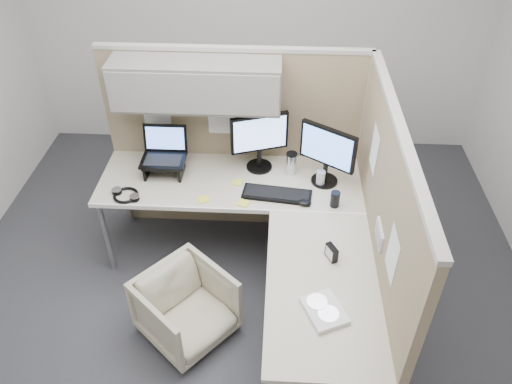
# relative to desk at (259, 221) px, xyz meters

# --- Properties ---
(ground) EXTENTS (4.50, 4.50, 0.00)m
(ground) POSITION_rel_desk_xyz_m (-0.12, -0.13, -0.69)
(ground) COLOR #323237
(ground) RESTS_ON ground
(partition_back) EXTENTS (2.00, 0.36, 1.63)m
(partition_back) POSITION_rel_desk_xyz_m (-0.34, 0.70, 0.41)
(partition_back) COLOR #937F60
(partition_back) RESTS_ON ground
(partition_right) EXTENTS (0.07, 2.03, 1.63)m
(partition_right) POSITION_rel_desk_xyz_m (0.78, -0.19, 0.13)
(partition_right) COLOR #937F60
(partition_right) RESTS_ON ground
(desk) EXTENTS (2.00, 1.98, 0.73)m
(desk) POSITION_rel_desk_xyz_m (0.00, 0.00, 0.00)
(desk) COLOR beige
(desk) RESTS_ON ground
(office_chair) EXTENTS (0.76, 0.76, 0.57)m
(office_chair) POSITION_rel_desk_xyz_m (-0.47, -0.44, -0.40)
(office_chair) COLOR beige
(office_chair) RESTS_ON ground
(monitor_left) EXTENTS (0.43, 0.20, 0.47)m
(monitor_left) POSITION_rel_desk_xyz_m (-0.02, 0.58, 0.32)
(monitor_left) COLOR black
(monitor_left) RESTS_ON desk
(monitor_right) EXTENTS (0.39, 0.27, 0.47)m
(monitor_right) POSITION_rel_desk_xyz_m (0.47, 0.43, 0.32)
(monitor_right) COLOR black
(monitor_right) RESTS_ON desk
(laptop_station) EXTENTS (0.33, 0.28, 0.35)m
(laptop_station) POSITION_rel_desk_xyz_m (-0.74, 0.49, 0.18)
(laptop_station) COLOR black
(laptop_station) RESTS_ON desk
(keyboard) EXTENTS (0.52, 0.23, 0.02)m
(keyboard) POSITION_rel_desk_xyz_m (0.12, 0.24, 0.05)
(keyboard) COLOR black
(keyboard) RESTS_ON desk
(mouse) EXTENTS (0.11, 0.08, 0.04)m
(mouse) POSITION_rel_desk_xyz_m (0.32, 0.15, 0.06)
(mouse) COLOR black
(mouse) RESTS_ON desk
(travel_mug) EXTENTS (0.08, 0.08, 0.18)m
(travel_mug) POSITION_rel_desk_xyz_m (0.22, 0.52, 0.13)
(travel_mug) COLOR silver
(travel_mug) RESTS_ON desk
(soda_can_green) EXTENTS (0.07, 0.07, 0.12)m
(soda_can_green) POSITION_rel_desk_xyz_m (0.53, 0.15, 0.10)
(soda_can_green) COLOR black
(soda_can_green) RESTS_ON desk
(soda_can_silver) EXTENTS (0.07, 0.07, 0.12)m
(soda_can_silver) POSITION_rel_desk_xyz_m (0.44, 0.39, 0.10)
(soda_can_silver) COLOR silver
(soda_can_silver) RESTS_ON desk
(sticky_note_d) EXTENTS (0.09, 0.09, 0.01)m
(sticky_note_d) POSITION_rel_desk_xyz_m (-0.18, 0.38, 0.05)
(sticky_note_d) COLOR yellow
(sticky_note_d) RESTS_ON desk
(sticky_note_b) EXTENTS (0.10, 0.10, 0.01)m
(sticky_note_b) POSITION_rel_desk_xyz_m (-0.12, 0.14, 0.05)
(sticky_note_b) COLOR yellow
(sticky_note_b) RESTS_ON desk
(sticky_note_a) EXTENTS (0.10, 0.10, 0.01)m
(sticky_note_a) POSITION_rel_desk_xyz_m (-0.41, 0.16, 0.05)
(sticky_note_a) COLOR yellow
(sticky_note_a) RESTS_ON desk
(headphones) EXTENTS (0.25, 0.25, 0.03)m
(headphones) POSITION_rel_desk_xyz_m (-0.97, 0.17, 0.06)
(headphones) COLOR black
(headphones) RESTS_ON desk
(paper_stack) EXTENTS (0.29, 0.31, 0.03)m
(paper_stack) POSITION_rel_desk_xyz_m (0.41, -0.79, 0.06)
(paper_stack) COLOR white
(paper_stack) RESTS_ON desk
(desk_clock) EXTENTS (0.08, 0.11, 0.10)m
(desk_clock) POSITION_rel_desk_xyz_m (0.47, -0.37, 0.09)
(desk_clock) COLOR black
(desk_clock) RESTS_ON desk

